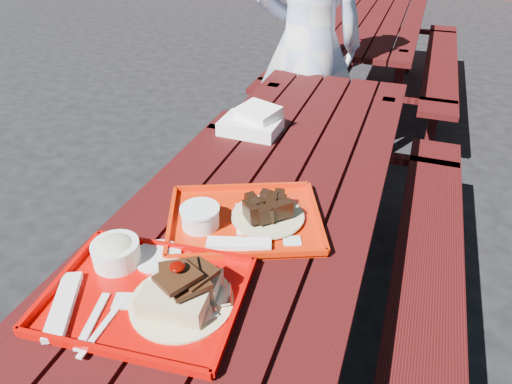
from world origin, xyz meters
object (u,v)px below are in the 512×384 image
picnic_table_near (270,230)px  far_tray (242,218)px  picnic_table_far (373,39)px  near_tray (149,282)px  person (308,46)px

picnic_table_near → far_tray: far_tray is taller
picnic_table_far → near_tray: (-0.13, -3.38, 0.23)m
picnic_table_far → person: (-0.21, -1.47, 0.30)m
picnic_table_near → person: bearing=99.2°
near_tray → far_tray: (0.12, 0.35, -0.01)m
far_tray → picnic_table_far: bearing=89.7°
picnic_table_near → picnic_table_far: bearing=90.0°
picnic_table_near → far_tray: 0.32m
near_tray → picnic_table_far: bearing=87.8°
picnic_table_far → near_tray: bearing=-92.2°
person → picnic_table_far: bearing=-113.2°
picnic_table_far → near_tray: size_ratio=4.67×
picnic_table_far → person: bearing=-98.3°
near_tray → person: person is taller
picnic_table_near → near_tray: (-0.13, -0.58, 0.23)m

